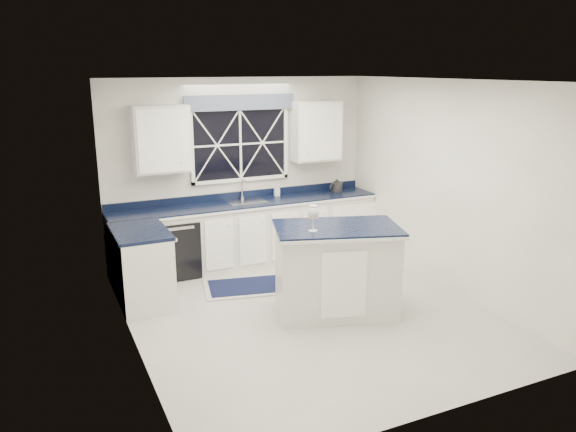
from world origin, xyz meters
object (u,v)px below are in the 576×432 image
island (336,270)px  kettle (337,186)px  soap_bottle (277,190)px  dishwasher (175,246)px  faucet (243,189)px  wine_glass (313,213)px

island → kettle: (1.21, 2.12, 0.50)m
island → kettle: kettle is taller
soap_bottle → dishwasher: bearing=-173.7°
dishwasher → kettle: (2.63, 0.07, 0.62)m
dishwasher → island: size_ratio=0.51×
dishwasher → soap_bottle: bearing=6.3°
faucet → soap_bottle: bearing=-1.3°
kettle → wine_glass: (-1.55, -2.18, 0.24)m
dishwasher → soap_bottle: (1.65, 0.18, 0.62)m
dishwasher → faucet: faucet is taller
faucet → kettle: size_ratio=1.08×
island → wine_glass: wine_glass is taller
wine_glass → faucet: bearing=89.4°
wine_glass → soap_bottle: wine_glass is taller
soap_bottle → kettle: bearing=-6.6°
dishwasher → island: (1.42, -2.05, 0.13)m
faucet → wine_glass: bearing=-90.6°
dishwasher → kettle: size_ratio=2.92×
faucet → soap_bottle: size_ratio=1.71×
dishwasher → soap_bottle: size_ratio=4.63×
dishwasher → wine_glass: (1.08, -2.11, 0.86)m
wine_glass → kettle: bearing=54.5°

